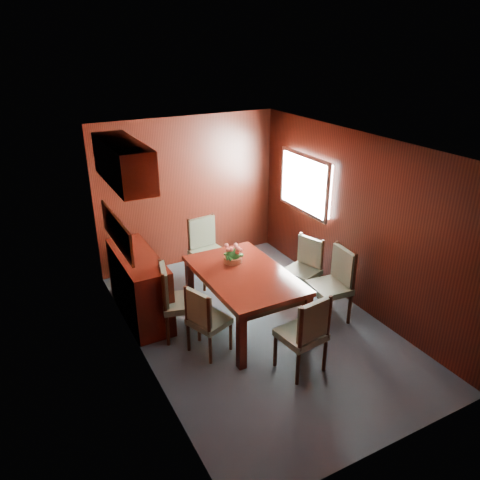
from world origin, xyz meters
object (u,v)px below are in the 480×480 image
chair_left_near (205,318)px  chair_right_near (335,280)px  sideboard (140,285)px  chair_head (306,331)px  dining_table (244,280)px  flower_centerpiece (233,253)px

chair_left_near → chair_right_near: (1.82, -0.10, 0.07)m
sideboard → chair_head: 2.38m
dining_table → chair_right_near: size_ratio=1.62×
chair_right_near → flower_centerpiece: flower_centerpiece is taller
dining_table → flower_centerpiece: 0.41m
sideboard → flower_centerpiece: size_ratio=5.31×
sideboard → dining_table: 1.43m
sideboard → chair_right_near: size_ratio=1.38×
chair_left_near → chair_head: bearing=24.4°
sideboard → chair_left_near: sideboard is taller
dining_table → chair_left_near: bearing=-155.9°
dining_table → flower_centerpiece: flower_centerpiece is taller
chair_right_near → chair_head: (-0.98, -0.74, -0.02)m
dining_table → chair_head: size_ratio=1.67×
chair_head → flower_centerpiece: flower_centerpiece is taller
chair_right_near → chair_head: 1.23m
dining_table → chair_head: bearing=-82.8°
dining_table → chair_left_near: chair_left_near is taller
sideboard → chair_right_near: bearing=-29.5°
chair_left_near → sideboard: bearing=179.2°
flower_centerpiece → chair_head: bearing=-84.9°
dining_table → chair_head: 1.16m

